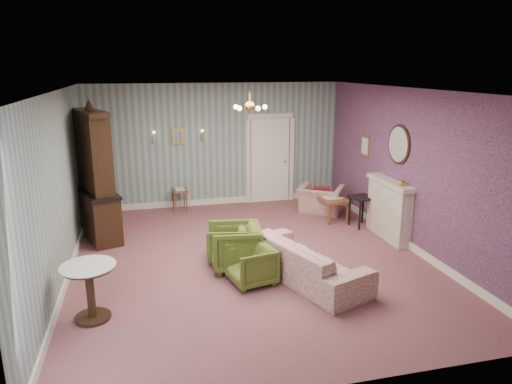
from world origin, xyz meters
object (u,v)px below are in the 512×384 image
object	(u,v)px
olive_chair_c	(227,240)
coffee_table	(330,207)
sofa_chintz	(306,253)
dresser	(94,172)
fireplace	(389,209)
olive_chair_b	(236,245)
pedestal_table	(90,292)
olive_chair_a	(251,263)
side_table_black	(361,212)
wingback_chair	(321,195)

from	to	relation	value
olive_chair_c	coffee_table	world-z (taller)	olive_chair_c
sofa_chintz	dresser	distance (m)	4.41
fireplace	coffee_table	xyz separation A→B (m)	(-0.62, 1.43, -0.33)
olive_chair_b	fireplace	size ratio (longest dim) A/B	0.59
olive_chair_b	dresser	bearing A→B (deg)	-124.68
pedestal_table	sofa_chintz	bearing A→B (deg)	8.46
olive_chair_a	sofa_chintz	world-z (taller)	sofa_chintz
olive_chair_c	side_table_black	world-z (taller)	olive_chair_c
fireplace	side_table_black	size ratio (longest dim) A/B	2.13
olive_chair_c	fireplace	xyz separation A→B (m)	(3.25, 0.32, 0.23)
olive_chair_b	coffee_table	distance (m)	3.33
olive_chair_a	fireplace	bearing A→B (deg)	101.54
sofa_chintz	wingback_chair	xyz separation A→B (m)	(1.51, 3.22, -0.02)
coffee_table	pedestal_table	world-z (taller)	pedestal_table
dresser	wingback_chair	bearing A→B (deg)	-13.67
olive_chair_c	dresser	xyz separation A→B (m)	(-2.26, 1.70, 0.97)
side_table_black	olive_chair_c	bearing A→B (deg)	-161.11
olive_chair_a	side_table_black	bearing A→B (deg)	113.87
olive_chair_b	side_table_black	world-z (taller)	olive_chair_b
wingback_chair	side_table_black	size ratio (longest dim) A/B	1.45
wingback_chair	side_table_black	distance (m)	1.21
wingback_chair	olive_chair_b	bearing A→B (deg)	79.59
olive_chair_a	coffee_table	xyz separation A→B (m)	(2.44, 2.74, -0.09)
wingback_chair	pedestal_table	distance (m)	5.96
sofa_chintz	coffee_table	distance (m)	3.22
olive_chair_b	dresser	xyz separation A→B (m)	(-2.34, 2.08, 0.91)
pedestal_table	olive_chair_b	bearing A→B (deg)	27.88
olive_chair_c	fireplace	size ratio (longest dim) A/B	0.50
sofa_chintz	dresser	xyz separation A→B (m)	(-3.32, 2.76, 0.88)
olive_chair_c	olive_chair_a	bearing A→B (deg)	22.69
side_table_black	coffee_table	bearing A→B (deg)	119.95
dresser	pedestal_table	size ratio (longest dim) A/B	3.38
sofa_chintz	side_table_black	size ratio (longest dim) A/B	3.39
olive_chair_a	olive_chair_b	size ratio (longest dim) A/B	0.81
olive_chair_a	dresser	size ratio (longest dim) A/B	0.25
sofa_chintz	olive_chair_b	bearing A→B (deg)	35.24
olive_chair_b	side_table_black	size ratio (longest dim) A/B	1.25
olive_chair_b	olive_chair_c	size ratio (longest dim) A/B	1.17
olive_chair_b	coffee_table	size ratio (longest dim) A/B	0.85
olive_chair_a	pedestal_table	distance (m)	2.37
sofa_chintz	fireplace	distance (m)	2.59
olive_chair_a	coffee_table	bearing A→B (deg)	126.58
olive_chair_c	wingback_chair	world-z (taller)	wingback_chair
olive_chair_a	olive_chair_b	xyz separation A→B (m)	(-0.12, 0.62, 0.08)
sofa_chintz	dresser	world-z (taller)	dresser
sofa_chintz	olive_chair_c	bearing A→B (deg)	25.18
fireplace	sofa_chintz	bearing A→B (deg)	-147.77
wingback_chair	coffee_table	distance (m)	0.45
olive_chair_b	fireplace	xyz separation A→B (m)	(3.17, 0.69, 0.17)
side_table_black	olive_chair_a	bearing A→B (deg)	-144.40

